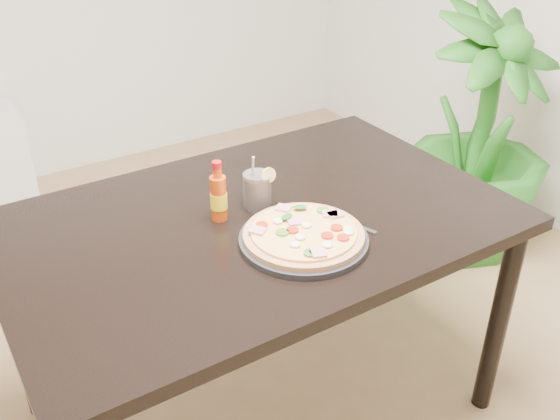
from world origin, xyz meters
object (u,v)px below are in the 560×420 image
cola_cup (257,191)px  fork (345,221)px  houseplant (480,136)px  dining_table (258,241)px  hot_sauce_bottle (219,197)px  pizza (304,233)px  plate (304,240)px

cola_cup → fork: bearing=-52.1°
fork → houseplant: houseplant is taller
dining_table → houseplant: 1.38m
dining_table → fork: bearing=-39.6°
cola_cup → hot_sauce_bottle: bearing=-178.7°
hot_sauce_bottle → fork: bearing=-35.4°
pizza → fork: 0.16m
fork → houseplant: 1.26m
dining_table → pizza: pizza is taller
hot_sauce_bottle → cola_cup: 0.13m
fork → dining_table: bearing=121.2°
plate → cola_cup: 0.23m
plate → cola_cup: size_ratio=1.95×
houseplant → pizza: bearing=-157.8°
pizza → houseplant: size_ratio=0.28×
dining_table → fork: fork is taller
plate → fork: 0.15m
dining_table → pizza: (0.04, -0.18, 0.11)m
plate → houseplant: houseplant is taller
dining_table → hot_sauce_bottle: (-0.09, 0.04, 0.15)m
fork → plate: bearing=169.3°
dining_table → fork: (0.19, -0.16, 0.09)m
cola_cup → fork: 0.26m
fork → cola_cup: bearing=108.7°
plate → fork: (0.15, 0.02, -0.01)m
dining_table → pizza: bearing=-78.4°
pizza → hot_sauce_bottle: size_ratio=1.80×
hot_sauce_bottle → fork: (0.28, -0.20, -0.07)m
plate → pizza: size_ratio=1.07×
pizza → hot_sauce_bottle: hot_sauce_bottle is taller
pizza → cola_cup: bearing=91.6°
fork → houseplant: bearing=4.6°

